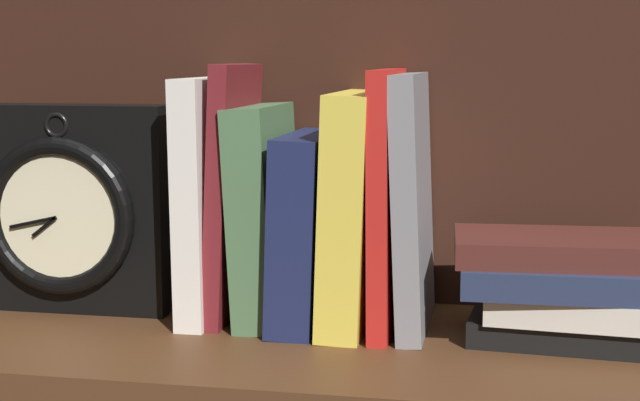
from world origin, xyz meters
The scene contains 11 objects.
ground_plane centered at (0.00, 0.00, -1.25)cm, with size 74.15×29.23×2.50cm, color #4C2D19.
back_panel centered at (0.00, 14.02, 16.62)cm, with size 74.15×1.20×33.24cm, color black.
book_white_catcher centered at (-9.58, 5.25, 11.35)cm, with size 2.65×13.97×22.71cm, color silver.
book_maroon_dawkins centered at (-7.11, 5.25, 11.98)cm, with size 1.69×12.54×23.97cm, color maroon.
book_green_romantic centered at (-4.10, 5.25, 10.08)cm, with size 3.74×13.51×20.15cm, color #476B44.
book_navy_bierce centered at (0.14, 5.25, 8.78)cm, with size 4.14×15.68×17.56cm, color #192147.
book_yellow_seinlanguage centered at (4.45, 5.25, 10.70)cm, with size 3.87×16.33×21.41cm, color gold.
book_red_requiem centered at (7.57, 5.25, 11.76)cm, with size 1.78×16.00×23.52cm, color red.
book_gray_chess centered at (9.88, 5.25, 11.57)cm, with size 2.24×15.56×23.15cm, color gray.
framed_clock centered at (-23.46, 4.35, 9.96)cm, with size 20.09×5.91×20.09cm.
book_stack_side centered at (23.15, 3.04, 4.83)cm, with size 18.69×12.92×9.22cm.
Camera 1 is at (17.81, -80.92, 24.59)cm, focal length 53.76 mm.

